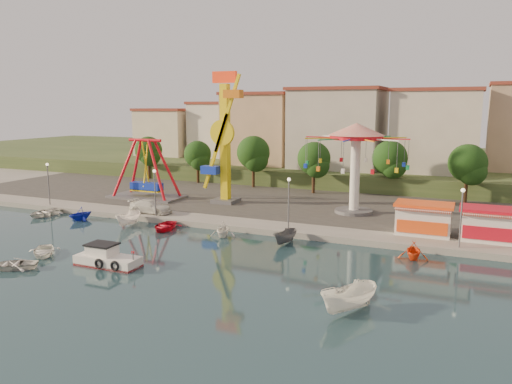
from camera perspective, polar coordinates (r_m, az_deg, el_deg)
The scene contains 36 objects.
ground at distance 43.23m, azimuth -12.51°, elevation -7.79°, with size 200.00×200.00×0.00m, color #16333C.
quay_deck at distance 99.05m, azimuth 9.07°, elevation 2.40°, with size 200.00×100.00×0.60m, color #9E998E.
asphalt_pad at distance 68.85m, azimuth 2.30°, elevation -0.47°, with size 90.00×28.00×0.01m, color #4C4944.
hill_terrace at distance 103.72m, azimuth 9.79°, elevation 3.37°, with size 200.00×60.00×3.00m, color #384C26.
pirate_ship_ride at distance 68.52m, azimuth -12.46°, elevation 2.46°, with size 10.00×5.00×8.00m.
kamikaze_tower at distance 62.99m, azimuth -3.50°, elevation 5.87°, with size 4.37×3.10×16.50m.
wave_swinger at distance 58.11m, azimuth 11.34°, elevation 4.99°, with size 11.60×11.60×10.40m.
booth_left at distance 50.90m, azimuth 18.61°, elevation -2.88°, with size 5.40×3.78×3.08m.
booth_mid at distance 50.77m, azimuth 25.18°, elevation -3.34°, with size 5.40×3.78×3.08m.
lamp_post_0 at distance 67.72m, azimuth -22.62°, elevation 0.74°, with size 0.14×0.14×5.00m, color #59595E.
lamp_post_1 at distance 57.33m, azimuth -11.46°, elevation -0.22°, with size 0.14×0.14×5.00m, color #59595E.
lamp_post_2 at distance 49.98m, azimuth 3.75°, elevation -1.51°, with size 0.14×0.14×5.00m, color #59595E.
lamp_post_3 at distance 47.14m, azimuth 22.38°, elevation -2.94°, with size 0.14×0.14×5.00m, color #59595E.
tree_0 at distance 86.77m, azimuth -12.18°, elevation 4.69°, with size 4.60×4.60×7.19m.
tree_1 at distance 80.74m, azimuth -6.70°, elevation 4.28°, with size 4.35×4.35×6.80m.
tree_2 at distance 75.74m, azimuth -0.31°, elevation 4.53°, with size 5.02×5.02×7.85m.
tree_3 at distance 70.93m, azimuth 6.63°, elevation 3.81°, with size 4.68×4.68×7.32m.
tree_4 at distance 71.61m, azimuth 15.03°, elevation 3.76°, with size 4.86×4.86×7.60m.
tree_5 at distance 69.02m, azimuth 23.03°, elevation 3.06°, with size 4.83×4.83×7.54m.
building_0 at distance 98.22m, azimuth -12.66°, elevation 7.28°, with size 9.26×9.53×11.87m, color beige.
building_1 at distance 96.34m, azimuth -4.91°, elevation 6.47°, with size 12.33×9.01×8.63m, color silver.
building_2 at distance 91.27m, azimuth 2.58°, elevation 7.13°, with size 11.95×9.28×11.23m, color tan.
building_3 at distance 84.25m, azimuth 10.62°, elevation 6.05°, with size 12.59×10.50×9.20m, color beige.
building_4 at distance 85.65m, azimuth 19.99°, elevation 5.70°, with size 10.75×9.23×9.24m, color beige.
cabin_motorboat at distance 42.94m, azimuth -16.70°, elevation -7.38°, with size 5.51×2.29×1.93m.
rowboat_a at distance 47.59m, azimuth -23.13°, elevation -6.24°, with size 2.65×3.71×0.77m, color white.
rowboat_b at distance 44.83m, azimuth -26.03°, elevation -7.42°, with size 2.68×3.76×0.78m, color silver.
skiff at distance 32.66m, azimuth 10.60°, elevation -11.92°, with size 1.76×4.68×1.81m, color white.
van at distance 59.23m, azimuth -11.93°, elevation -1.64°, with size 2.11×5.20×1.51m, color white.
moored_boat_0 at distance 64.28m, azimuth -23.01°, elevation -2.15°, with size 3.00×4.21×0.87m, color silver.
moored_boat_1 at distance 60.38m, azimuth -19.44°, elevation -2.34°, with size 2.53×2.93×1.54m, color #1525BB.
moored_boat_2 at distance 56.05m, azimuth -14.37°, elevation -2.98°, with size 1.52×4.03×1.56m, color white.
moored_boat_3 at distance 53.45m, azimuth -10.42°, elevation -3.85°, with size 2.90×4.06×0.84m, color red.
moored_boat_4 at distance 49.89m, azimuth -3.79°, elevation -4.26°, with size 2.57×2.98×1.57m, color white.
moored_boat_5 at distance 47.32m, azimuth 3.35°, elevation -5.16°, with size 1.33×3.54×1.37m, color #58585D.
moored_boat_7 at distance 44.78m, azimuth 17.55°, elevation -6.38°, with size 2.50×2.90×1.53m, color #FB4B16.
Camera 1 is at (24.63, -33.10, 12.92)m, focal length 35.00 mm.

